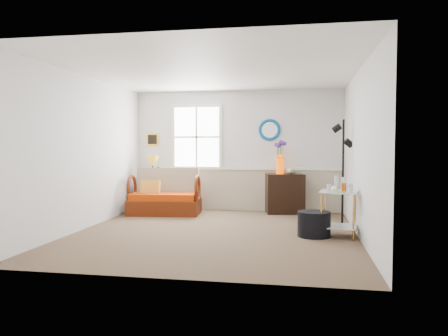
% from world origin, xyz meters
% --- Properties ---
extents(floor, '(4.50, 5.00, 0.01)m').
position_xyz_m(floor, '(0.00, 0.00, 0.00)').
color(floor, brown).
rests_on(floor, ground).
extents(ceiling, '(4.50, 5.00, 0.01)m').
position_xyz_m(ceiling, '(0.00, 0.00, 2.60)').
color(ceiling, white).
rests_on(ceiling, walls).
extents(walls, '(4.51, 5.01, 2.60)m').
position_xyz_m(walls, '(0.00, 0.00, 1.30)').
color(walls, silver).
rests_on(walls, floor).
extents(wainscot, '(4.46, 0.02, 0.90)m').
position_xyz_m(wainscot, '(0.00, 2.48, 0.45)').
color(wainscot, tan).
rests_on(wainscot, walls).
extents(chair_rail, '(4.46, 0.04, 0.06)m').
position_xyz_m(chair_rail, '(0.00, 2.47, 0.92)').
color(chair_rail, white).
rests_on(chair_rail, walls).
extents(window, '(1.14, 0.06, 1.44)m').
position_xyz_m(window, '(-0.90, 2.47, 1.60)').
color(window, white).
rests_on(window, walls).
extents(picture, '(0.28, 0.03, 0.28)m').
position_xyz_m(picture, '(-1.92, 2.48, 1.55)').
color(picture, gold).
rests_on(picture, walls).
extents(mirror, '(0.47, 0.07, 0.47)m').
position_xyz_m(mirror, '(0.70, 2.48, 1.75)').
color(mirror, '#0567A9').
rests_on(mirror, walls).
extents(loveseat, '(1.50, 0.94, 0.94)m').
position_xyz_m(loveseat, '(-1.40, 1.71, 0.47)').
color(loveseat, '#692106').
rests_on(loveseat, floor).
extents(throw_pillow, '(0.40, 0.11, 0.39)m').
position_xyz_m(throw_pillow, '(-1.68, 1.63, 0.50)').
color(throw_pillow, orange).
rests_on(throw_pillow, loveseat).
extents(lamp_stand, '(0.44, 0.44, 0.65)m').
position_xyz_m(lamp_stand, '(-1.84, 2.21, 0.33)').
color(lamp_stand, black).
rests_on(lamp_stand, floor).
extents(table_lamp, '(0.41, 0.41, 0.54)m').
position_xyz_m(table_lamp, '(-1.82, 2.17, 0.92)').
color(table_lamp, gold).
rests_on(table_lamp, lamp_stand).
extents(potted_plant, '(0.37, 0.39, 0.25)m').
position_xyz_m(potted_plant, '(-1.70, 2.17, 0.78)').
color(potted_plant, '#4E7932').
rests_on(potted_plant, lamp_stand).
extents(cabinet, '(0.85, 0.64, 0.82)m').
position_xyz_m(cabinet, '(1.04, 2.26, 0.41)').
color(cabinet, black).
rests_on(cabinet, floor).
extents(flower_vase, '(0.23, 0.23, 0.68)m').
position_xyz_m(flower_vase, '(0.94, 2.22, 1.16)').
color(flower_vase, '#E04900').
rests_on(flower_vase, cabinet).
extents(side_table, '(0.65, 0.65, 0.71)m').
position_xyz_m(side_table, '(1.95, 0.04, 0.36)').
color(side_table, '#C48E3C').
rests_on(side_table, floor).
extents(tabletop_items, '(0.51, 0.51, 0.22)m').
position_xyz_m(tabletop_items, '(1.97, 0.08, 0.82)').
color(tabletop_items, silver).
rests_on(tabletop_items, side_table).
extents(floor_lamp, '(0.33, 0.33, 1.87)m').
position_xyz_m(floor_lamp, '(2.10, 1.05, 0.94)').
color(floor_lamp, black).
rests_on(floor_lamp, floor).
extents(ottoman, '(0.59, 0.59, 0.39)m').
position_xyz_m(ottoman, '(1.58, -0.03, 0.20)').
color(ottoman, black).
rests_on(ottoman, floor).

